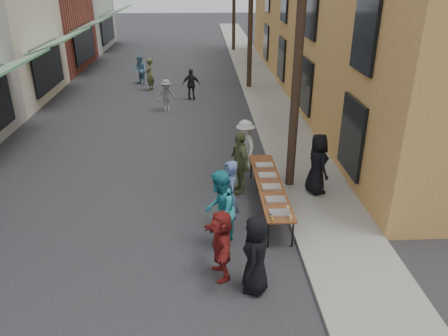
{
  "coord_description": "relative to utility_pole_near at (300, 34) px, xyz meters",
  "views": [
    {
      "loc": [
        1.7,
        -8.75,
        6.08
      ],
      "look_at": [
        2.24,
        1.63,
        1.3
      ],
      "focal_mm": 35.0,
      "sensor_mm": 36.0,
      "label": 1
    }
  ],
  "objects": [
    {
      "name": "serving_table",
      "position": [
        -0.82,
        -1.25,
        -3.79
      ],
      "size": [
        0.7,
        4.0,
        0.75
      ],
      "color": "maroon",
      "rests_on": "ground"
    },
    {
      "name": "passerby_far",
      "position": [
        -6.06,
        13.18,
        -3.69
      ],
      "size": [
        0.99,
        0.99,
        1.62
      ],
      "primitive_type": "imported",
      "rotation": [
        0.0,
        0.0,
        5.52
      ],
      "color": "teal",
      "rests_on": "ground"
    },
    {
      "name": "catering_tray_buns_end",
      "position": [
        -0.82,
        -0.15,
        -3.71
      ],
      "size": [
        0.5,
        0.33,
        0.08
      ],
      "primitive_type": "cube",
      "color": "tan",
      "rests_on": "serving_table"
    },
    {
      "name": "passerby_right",
      "position": [
        -5.4,
        11.83,
        -3.64
      ],
      "size": [
        0.57,
        0.72,
        1.72
      ],
      "primitive_type": "imported",
      "rotation": [
        0.0,
        0.0,
        4.43
      ],
      "color": "#495330",
      "rests_on": "ground"
    },
    {
      "name": "server",
      "position": [
        0.65,
        -0.56,
        -3.51
      ],
      "size": [
        0.76,
        0.98,
        1.79
      ],
      "primitive_type": "imported",
      "rotation": [
        0.0,
        0.0,
        1.8
      ],
      "color": "black",
      "rests_on": "sidewalk"
    },
    {
      "name": "guest_front_b",
      "position": [
        -1.98,
        -2.26,
        -3.56
      ],
      "size": [
        0.55,
        0.75,
        1.87
      ],
      "primitive_type": "imported",
      "rotation": [
        0.0,
        0.0,
        -1.41
      ],
      "color": "#4D6396",
      "rests_on": "ground"
    },
    {
      "name": "passerby_left",
      "position": [
        -4.24,
        7.98,
        -3.76
      ],
      "size": [
        1.09,
        0.86,
        1.48
      ],
      "primitive_type": "imported",
      "rotation": [
        0.0,
        0.0,
        0.38
      ],
      "color": "slate",
      "rests_on": "ground"
    },
    {
      "name": "condiment_jar_b",
      "position": [
        -1.04,
        -3.1,
        -3.71
      ],
      "size": [
        0.07,
        0.07,
        0.08
      ],
      "primitive_type": "cylinder",
      "color": "#A57F26",
      "rests_on": "serving_table"
    },
    {
      "name": "condiment_jar_c",
      "position": [
        -1.04,
        -3.0,
        -3.71
      ],
      "size": [
        0.07,
        0.07,
        0.08
      ],
      "primitive_type": "cylinder",
      "color": "#A57F26",
      "rests_on": "serving_table"
    },
    {
      "name": "utility_pole_near",
      "position": [
        0.0,
        0.0,
        0.0
      ],
      "size": [
        0.26,
        0.26,
        9.0
      ],
      "primitive_type": "cylinder",
      "color": "#2D2116",
      "rests_on": "ground"
    },
    {
      "name": "guest_front_d",
      "position": [
        -1.24,
        1.34,
        -3.65
      ],
      "size": [
        0.9,
        1.22,
        1.69
      ],
      "primitive_type": "imported",
      "rotation": [
        0.0,
        0.0,
        -1.29
      ],
      "color": "beige",
      "rests_on": "ground"
    },
    {
      "name": "sidewalk",
      "position": [
        0.7,
        12.0,
        -4.45
      ],
      "size": [
        2.2,
        60.0,
        0.1
      ],
      "primitive_type": "cube",
      "color": "gray",
      "rests_on": "ground"
    },
    {
      "name": "guest_front_e",
      "position": [
        -1.55,
        -0.22,
        -3.56
      ],
      "size": [
        0.78,
        1.19,
        1.88
      ],
      "primitive_type": "imported",
      "rotation": [
        0.0,
        0.0,
        -1.26
      ],
      "color": "#5B663B",
      "rests_on": "ground"
    },
    {
      "name": "catering_tray_buns",
      "position": [
        -0.82,
        -1.55,
        -3.71
      ],
      "size": [
        0.5,
        0.33,
        0.08
      ],
      "primitive_type": "cube",
      "color": "tan",
      "rests_on": "serving_table"
    },
    {
      "name": "passerby_mid",
      "position": [
        -3.12,
        9.86,
        -3.73
      ],
      "size": [
        0.96,
        0.52,
        1.55
      ],
      "primitive_type": "imported",
      "rotation": [
        0.0,
        0.0,
        2.97
      ],
      "color": "black",
      "rests_on": "ground"
    },
    {
      "name": "utility_pole_mid",
      "position": [
        0.0,
        12.0,
        0.0
      ],
      "size": [
        0.26,
        0.26,
        9.0
      ],
      "primitive_type": "cylinder",
      "color": "#2D2116",
      "rests_on": "ground"
    },
    {
      "name": "guest_front_a",
      "position": [
        -1.59,
        -4.59,
        -3.65
      ],
      "size": [
        0.76,
        0.96,
        1.71
      ],
      "primitive_type": "imported",
      "rotation": [
        0.0,
        0.0,
        -1.86
      ],
      "color": "black",
      "rests_on": "ground"
    },
    {
      "name": "condiment_jar_a",
      "position": [
        -1.04,
        -3.2,
        -3.71
      ],
      "size": [
        0.07,
        0.07,
        0.08
      ],
      "primitive_type": "cylinder",
      "color": "#A57F26",
      "rests_on": "serving_table"
    },
    {
      "name": "guest_front_c",
      "position": [
        -2.25,
        -3.04,
        -3.51
      ],
      "size": [
        0.99,
        1.13,
        1.97
      ],
      "primitive_type": "imported",
      "rotation": [
        0.0,
        0.0,
        -1.86
      ],
      "color": "teal",
      "rests_on": "ground"
    },
    {
      "name": "cup_stack",
      "position": [
        -0.62,
        -3.15,
        -3.69
      ],
      "size": [
        0.08,
        0.08,
        0.12
      ],
      "primitive_type": "cylinder",
      "color": "tan",
      "rests_on": "serving_table"
    },
    {
      "name": "catering_tray_foil_d",
      "position": [
        -0.82,
        -0.85,
        -3.71
      ],
      "size": [
        0.5,
        0.33,
        0.08
      ],
      "primitive_type": "cube",
      "color": "#B2B2B7",
      "rests_on": "serving_table"
    },
    {
      "name": "catering_tray_foil_b",
      "position": [
        -0.82,
        -2.25,
        -3.71
      ],
      "size": [
        0.5,
        0.33,
        0.08
      ],
      "primitive_type": "cube",
      "color": "#B2B2B7",
      "rests_on": "serving_table"
    },
    {
      "name": "catering_tray_sausage",
      "position": [
        -0.82,
        -2.9,
        -3.71
      ],
      "size": [
        0.5,
        0.33,
        0.08
      ],
      "primitive_type": "cube",
      "color": "maroon",
      "rests_on": "serving_table"
    },
    {
      "name": "ground",
      "position": [
        -4.3,
        -3.0,
        -4.5
      ],
      "size": [
        120.0,
        120.0,
        0.0
      ],
      "primitive_type": "plane",
      "color": "#28282B",
      "rests_on": "ground"
    },
    {
      "name": "guest_queue_back",
      "position": [
        -2.26,
        -4.11,
        -3.71
      ],
      "size": [
        0.74,
        1.53,
        1.58
      ],
      "primitive_type": "imported",
      "rotation": [
        0.0,
        0.0,
        -1.38
      ],
      "color": "maroon",
      "rests_on": "ground"
    }
  ]
}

